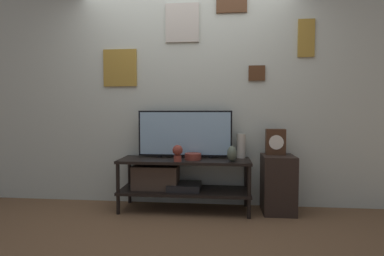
% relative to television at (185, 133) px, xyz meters
% --- Properties ---
extents(ground_plane, '(12.00, 12.00, 0.00)m').
position_rel_television_xyz_m(ground_plane, '(0.01, -0.38, -0.86)').
color(ground_plane, brown).
extents(wall_back, '(6.40, 0.08, 2.70)m').
position_rel_television_xyz_m(wall_back, '(0.01, 0.18, 0.50)').
color(wall_back, beige).
rests_on(wall_back, ground_plane).
extents(media_console, '(1.45, 0.47, 0.58)m').
position_rel_television_xyz_m(media_console, '(-0.12, -0.10, -0.49)').
color(media_console, black).
rests_on(media_console, ground_plane).
extents(television, '(1.07, 0.05, 0.54)m').
position_rel_television_xyz_m(television, '(0.00, 0.00, 0.00)').
color(television, black).
rests_on(television, media_console).
extents(vase_wide_bowl, '(0.18, 0.18, 0.07)m').
position_rel_television_xyz_m(vase_wide_bowl, '(0.11, -0.13, -0.24)').
color(vase_wide_bowl, brown).
rests_on(vase_wide_bowl, media_console).
extents(vase_urn_stoneware, '(0.11, 0.15, 0.17)m').
position_rel_television_xyz_m(vase_urn_stoneware, '(0.53, -0.22, -0.20)').
color(vase_urn_stoneware, '#4C5647').
rests_on(vase_urn_stoneware, media_console).
extents(vase_tall_ceramic, '(0.10, 0.10, 0.27)m').
position_rel_television_xyz_m(vase_tall_ceramic, '(0.64, 0.05, -0.14)').
color(vase_tall_ceramic, beige).
rests_on(vase_tall_ceramic, media_console).
extents(decorative_bust, '(0.11, 0.11, 0.18)m').
position_rel_television_xyz_m(decorative_bust, '(-0.04, -0.28, -0.18)').
color(decorative_bust, brown).
rests_on(decorative_bust, media_console).
extents(side_table, '(0.34, 0.39, 0.63)m').
position_rel_television_xyz_m(side_table, '(1.04, -0.07, -0.54)').
color(side_table, black).
rests_on(side_table, ground_plane).
extents(mantel_clock, '(0.21, 0.11, 0.29)m').
position_rel_television_xyz_m(mantel_clock, '(1.01, -0.01, -0.09)').
color(mantel_clock, '#422819').
rests_on(mantel_clock, side_table).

